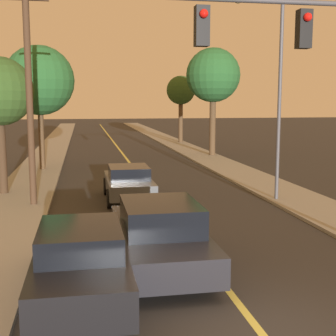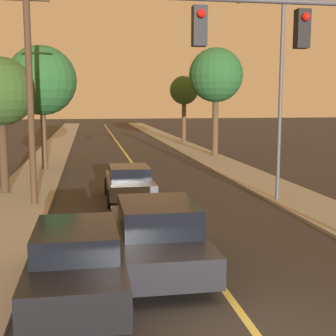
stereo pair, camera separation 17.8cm
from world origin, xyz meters
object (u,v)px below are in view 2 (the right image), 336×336
traffic_signal_mast (317,68)px  tree_right_near (184,91)px  tree_right_far (216,76)px  tree_left_far (42,81)px  streetlamp_right (270,71)px  tree_left_near (0,92)px  utility_pole_left (30,91)px  car_outer_lane_front (77,260)px  car_near_lane_front (157,234)px  car_near_lane_second (129,182)px

traffic_signal_mast → tree_right_near: (3.32, 32.00, 0.14)m
traffic_signal_mast → tree_right_far: 21.59m
tree_left_far → tree_right_far: size_ratio=0.92×
traffic_signal_mast → streetlamp_right: bearing=78.1°
traffic_signal_mast → tree_left_near: (-8.96, 9.38, -0.43)m
utility_pole_left → tree_right_near: 27.29m
car_outer_lane_front → streetlamp_right: 11.38m
car_near_lane_front → car_outer_lane_front: bearing=-141.0°
car_near_lane_second → tree_left_far: 10.61m
car_outer_lane_front → tree_left_far: (-2.19, 17.92, 4.26)m
car_outer_lane_front → utility_pole_left: 9.40m
car_near_lane_second → tree_left_far: size_ratio=0.61×
streetlamp_right → car_outer_lane_front: bearing=-132.1°
streetlamp_right → tree_right_far: (2.05, 15.05, 0.65)m
car_outer_lane_front → traffic_signal_mast: bearing=15.5°
streetlamp_right → tree_right_near: streetlamp_right is taller
traffic_signal_mast → tree_left_far: bearing=115.9°
car_near_lane_front → car_near_lane_second: (-0.00, 7.62, -0.06)m
tree_right_near → car_near_lane_second: bearing=-106.5°
utility_pole_left → tree_left_near: size_ratio=1.42×
car_near_lane_second → car_outer_lane_front: 9.28m
traffic_signal_mast → utility_pole_left: utility_pole_left is taller
traffic_signal_mast → utility_pole_left: bearing=137.2°
car_near_lane_front → traffic_signal_mast: 5.53m
car_outer_lane_front → tree_right_near: 35.03m
tree_left_near → tree_left_far: tree_left_far is taller
car_near_lane_second → tree_left_near: tree_left_near is taller
car_near_lane_second → tree_right_far: (7.29, 13.79, 4.93)m
car_near_lane_second → utility_pole_left: 5.06m
traffic_signal_mast → tree_left_near: traffic_signal_mast is taller
tree_left_far → tree_left_near: bearing=-98.3°
car_near_lane_front → traffic_signal_mast: size_ratio=0.78×
utility_pole_left → car_near_lane_second: bearing=8.6°
car_near_lane_front → streetlamp_right: 9.25m
car_near_lane_second → car_outer_lane_front: bearing=-101.4°
car_near_lane_second → tree_left_near: (-5.04, 1.87, 3.53)m
utility_pole_left → tree_right_far: utility_pole_left is taller
traffic_signal_mast → utility_pole_left: 10.25m
car_near_lane_front → tree_right_far: tree_right_far is taller
car_outer_lane_front → tree_left_far: size_ratio=0.68×
tree_left_near → tree_right_near: size_ratio=0.91×
car_outer_lane_front → tree_right_far: (9.13, 22.89, 4.89)m
traffic_signal_mast → tree_right_far: (3.38, 21.30, 0.97)m
utility_pole_left → tree_left_near: bearing=120.8°
streetlamp_right → utility_pole_left: bearing=175.4°
car_near_lane_front → traffic_signal_mast: traffic_signal_mast is taller
car_near_lane_front → tree_right_near: tree_right_near is taller
car_near_lane_second → utility_pole_left: size_ratio=0.53×
tree_right_far → tree_right_near: bearing=90.3°
car_outer_lane_front → traffic_signal_mast: 7.14m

